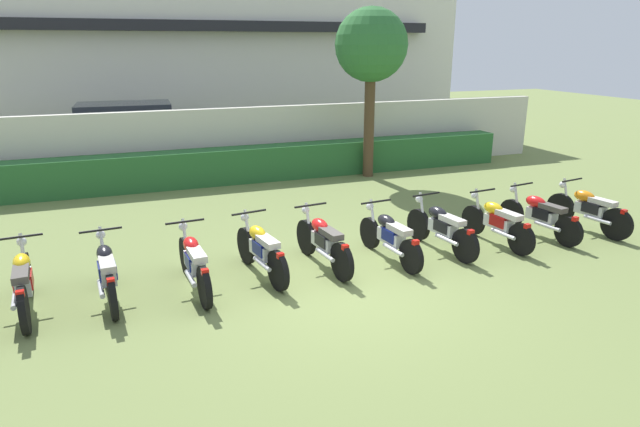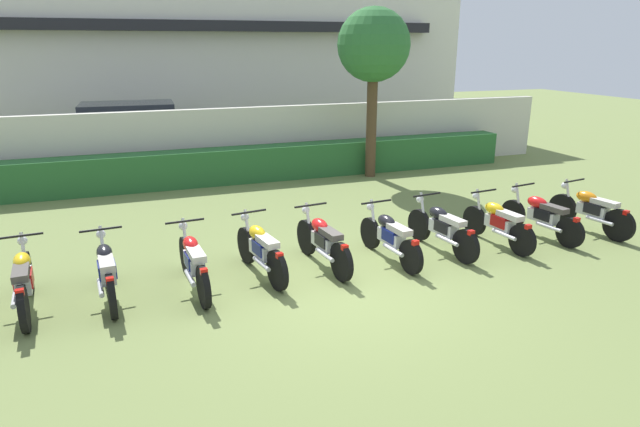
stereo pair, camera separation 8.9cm
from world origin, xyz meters
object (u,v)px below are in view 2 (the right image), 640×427
Objects in this scene: tree_near_inspector at (374,47)px; motorcycle_in_row_10 at (591,210)px; motorcycle_in_row_8 at (498,222)px; motorcycle_in_row_9 at (541,215)px; motorcycle_in_row_6 at (390,236)px; motorcycle_in_row_3 at (193,262)px; motorcycle_in_row_4 at (261,249)px; motorcycle_in_row_1 at (24,280)px; motorcycle_in_row_2 at (107,271)px; parked_car at (135,134)px; motorcycle_in_row_7 at (442,228)px; motorcycle_in_row_5 at (323,241)px.

tree_near_inspector reaches higher than motorcycle_in_row_10.
motorcycle_in_row_8 reaches higher than motorcycle_in_row_9.
motorcycle_in_row_10 is at bearing -95.66° from motorcycle_in_row_6.
motorcycle_in_row_3 is 1.04× the size of motorcycle_in_row_4.
motorcycle_in_row_9 is (8.93, 0.04, -0.02)m from motorcycle_in_row_1.
motorcycle_in_row_4 is 0.99× the size of motorcycle_in_row_6.
motorcycle_in_row_2 is 0.97× the size of motorcycle_in_row_9.
motorcycle_in_row_7 is (4.88, -9.69, -0.49)m from parked_car.
tree_near_inspector is at bearing -30.24° from parked_car.
motorcycle_in_row_1 reaches higher than motorcycle_in_row_3.
motorcycle_in_row_1 reaches higher than motorcycle_in_row_2.
motorcycle_in_row_3 is 4.41m from motorcycle_in_row_7.
parked_car is 12.79m from motorcycle_in_row_10.
tree_near_inspector reaches higher than motorcycle_in_row_3.
motorcycle_in_row_1 is 1.01× the size of motorcycle_in_row_5.
motorcycle_in_row_5 is 1.00× the size of motorcycle_in_row_9.
motorcycle_in_row_3 is 1.04× the size of motorcycle_in_row_10.
tree_near_inspector reaches higher than motorcycle_in_row_1.
motorcycle_in_row_7 is 0.99× the size of motorcycle_in_row_9.
motorcycle_in_row_3 is (1.22, -0.06, -0.00)m from motorcycle_in_row_2.
motorcycle_in_row_2 is 5.63m from motorcycle_in_row_7.
motorcycle_in_row_1 is 1.08m from motorcycle_in_row_2.
motorcycle_in_row_6 is 0.99× the size of motorcycle_in_row_7.
motorcycle_in_row_7 reaches higher than motorcycle_in_row_8.
tree_near_inspector is 9.54m from motorcycle_in_row_2.
motorcycle_in_row_9 is (1.07, 0.09, -0.00)m from motorcycle_in_row_8.
motorcycle_in_row_10 is at bearing -95.55° from motorcycle_in_row_1.
motorcycle_in_row_1 is 10.05m from motorcycle_in_row_10.
motorcycle_in_row_3 is 2.16m from motorcycle_in_row_5.
motorcycle_in_row_8 is (2.23, -0.00, 0.00)m from motorcycle_in_row_6.
motorcycle_in_row_10 reaches higher than motorcycle_in_row_8.
parked_car reaches higher than motorcycle_in_row_5.
parked_car reaches higher than motorcycle_in_row_1.
motorcycle_in_row_6 is 3.30m from motorcycle_in_row_9.
motorcycle_in_row_6 is at bearing 86.83° from motorcycle_in_row_7.
motorcycle_in_row_9 is (4.47, -0.03, -0.02)m from motorcycle_in_row_5.
motorcycle_in_row_7 is at bearing 79.27° from motorcycle_in_row_10.
motorcycle_in_row_10 reaches higher than motorcycle_in_row_3.
motorcycle_in_row_9 is (5.54, -0.02, -0.02)m from motorcycle_in_row_4.
motorcycle_in_row_8 is at bearing -91.15° from tree_near_inspector.
motorcycle_in_row_2 is at bearing 83.96° from motorcycle_in_row_8.
motorcycle_in_row_4 is 1.00× the size of motorcycle_in_row_10.
motorcycle_in_row_4 is at bearing 81.53° from motorcycle_in_row_6.
motorcycle_in_row_2 is at bearing 82.98° from motorcycle_in_row_4.
motorcycle_in_row_2 is at bearing 80.56° from motorcycle_in_row_10.
parked_car reaches higher than motorcycle_in_row_3.
motorcycle_in_row_9 is at bearing 75.80° from motorcycle_in_row_10.
motorcycle_in_row_3 is (0.48, -9.82, -0.48)m from parked_car.
parked_car is 10.50m from motorcycle_in_row_6.
motorcycle_in_row_7 is (3.32, -0.03, -0.01)m from motorcycle_in_row_4.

